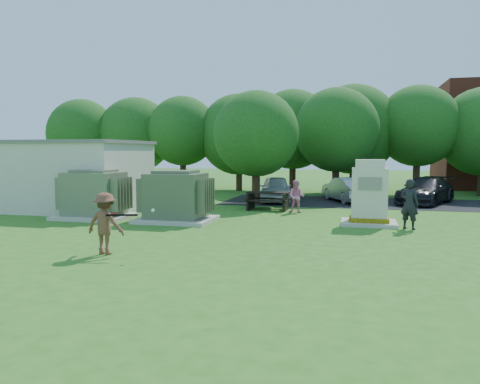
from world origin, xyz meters
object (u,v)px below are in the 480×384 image
(transformer_left, at_px, (95,195))
(person_by_generator, at_px, (409,204))
(car_white, at_px, (276,189))
(person_at_picnic, at_px, (297,196))
(generator_cabinet, at_px, (369,196))
(picnic_table, at_px, (268,199))
(car_dark, at_px, (426,191))
(transformer_right, at_px, (176,198))
(batter, at_px, (105,224))
(car_silver_a, at_px, (347,190))

(transformer_left, bearing_deg, person_by_generator, 1.17)
(car_white, bearing_deg, person_at_picnic, -78.11)
(generator_cabinet, relative_size, picnic_table, 1.25)
(generator_cabinet, height_order, picnic_table, generator_cabinet)
(picnic_table, distance_m, car_dark, 9.10)
(person_at_picnic, bearing_deg, transformer_left, -151.26)
(transformer_right, distance_m, person_by_generator, 8.98)
(batter, distance_m, car_white, 14.77)
(transformer_right, height_order, car_dark, transformer_right)
(batter, bearing_deg, person_by_generator, -138.74)
(picnic_table, xyz_separation_m, car_white, (-0.29, 3.76, 0.18))
(transformer_left, xyz_separation_m, person_at_picnic, (8.11, 3.81, -0.21))
(generator_cabinet, distance_m, person_at_picnic, 4.26)
(transformer_right, relative_size, car_silver_a, 0.71)
(generator_cabinet, distance_m, picnic_table, 5.95)
(transformer_left, relative_size, generator_cabinet, 1.19)
(person_by_generator, bearing_deg, batter, 64.88)
(person_at_picnic, bearing_deg, person_by_generator, -34.38)
(picnic_table, height_order, car_dark, car_dark)
(transformer_left, bearing_deg, car_dark, 32.89)
(batter, relative_size, person_by_generator, 0.93)
(transformer_left, bearing_deg, person_at_picnic, 25.19)
(transformer_right, height_order, batter, transformer_right)
(generator_cabinet, distance_m, batter, 10.15)
(car_white, height_order, car_dark, car_white)
(picnic_table, bearing_deg, person_at_picnic, -29.39)
(generator_cabinet, relative_size, batter, 1.48)
(car_white, distance_m, car_silver_a, 4.00)
(car_silver_a, xyz_separation_m, car_dark, (4.18, 0.12, 0.02))
(generator_cabinet, relative_size, car_dark, 0.51)
(transformer_right, xyz_separation_m, picnic_table, (2.92, 4.65, -0.43))
(transformer_right, xyz_separation_m, car_white, (2.63, 8.42, -0.24))
(transformer_left, distance_m, batter, 7.42)
(person_by_generator, bearing_deg, car_dark, -73.00)
(transformer_right, bearing_deg, person_by_generator, 1.65)
(car_dark, bearing_deg, car_white, -148.72)
(picnic_table, xyz_separation_m, person_by_generator, (6.05, -4.40, 0.38))
(transformer_right, height_order, picnic_table, transformer_right)
(picnic_table, bearing_deg, generator_cabinet, -38.25)
(transformer_right, bearing_deg, car_dark, 41.02)
(transformer_left, xyz_separation_m, person_by_generator, (12.67, 0.26, -0.05))
(person_at_picnic, height_order, car_white, person_at_picnic)
(transformer_right, xyz_separation_m, batter, (0.40, -6.19, -0.11))
(transformer_right, height_order, generator_cabinet, generator_cabinet)
(car_silver_a, bearing_deg, car_white, -12.82)
(batter, bearing_deg, car_dark, -119.31)
(car_silver_a, bearing_deg, transformer_right, 30.33)
(picnic_table, height_order, car_silver_a, car_silver_a)
(transformer_left, distance_m, generator_cabinet, 11.32)
(person_by_generator, bearing_deg, car_silver_a, -46.91)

